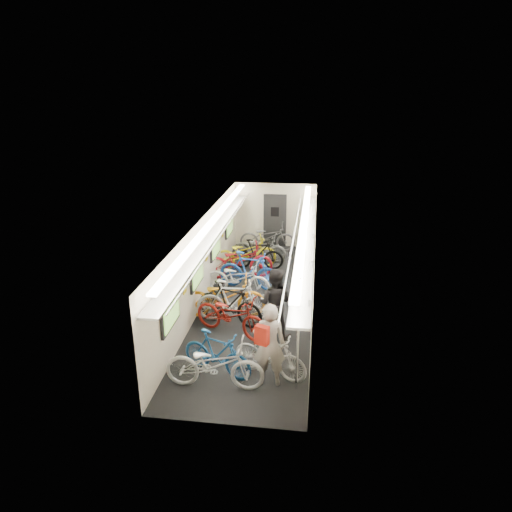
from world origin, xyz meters
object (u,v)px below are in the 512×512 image
(passenger_near, at_px, (269,345))
(backpack, at_px, (262,335))
(passenger_mid, at_px, (274,303))
(bicycle_0, at_px, (215,364))
(bicycle_1, at_px, (217,353))

(passenger_near, relative_size, backpack, 4.67)
(passenger_near, xyz_separation_m, passenger_mid, (-0.08, 1.91, -0.02))
(passenger_near, distance_m, backpack, 0.53)
(passenger_near, relative_size, passenger_mid, 1.02)
(passenger_near, bearing_deg, bicycle_0, 9.61)
(bicycle_1, xyz_separation_m, passenger_near, (1.10, -0.18, 0.40))
(bicycle_1, bearing_deg, backpack, -96.36)
(passenger_near, xyz_separation_m, backpack, (-0.11, -0.33, 0.39))
(bicycle_1, distance_m, passenger_mid, 2.05)
(bicycle_0, relative_size, passenger_near, 1.12)
(bicycle_0, bearing_deg, passenger_mid, -24.81)
(bicycle_0, distance_m, backpack, 1.21)
(bicycle_1, relative_size, passenger_mid, 0.94)
(bicycle_0, xyz_separation_m, bicycle_1, (-0.05, 0.45, -0.03))
(bicycle_1, xyz_separation_m, backpack, (0.99, -0.51, 0.79))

